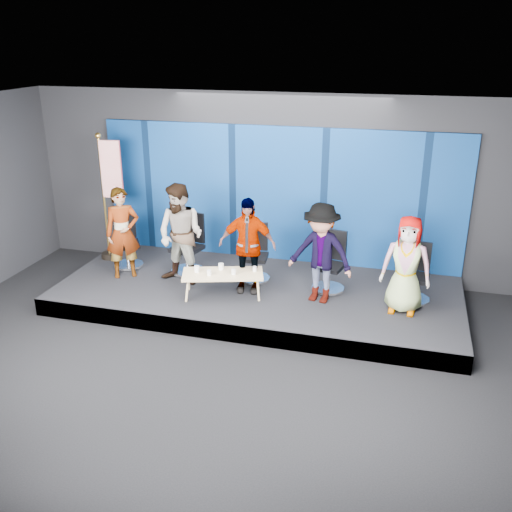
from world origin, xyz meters
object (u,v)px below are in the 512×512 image
Objects in this scene: chair_b at (189,253)px; mug_c at (221,267)px; panelist_c at (247,245)px; mug_e at (255,269)px; mug_b at (209,273)px; chair_e at (415,282)px; panelist_d at (321,253)px; flag_stand at (110,194)px; chair_d at (330,271)px; panelist_b at (181,235)px; mug_d at (234,272)px; chair_a at (127,249)px; mug_a at (197,269)px; panelist_e at (406,265)px; chair_c at (255,262)px; panelist_a at (123,233)px; coffee_table at (223,275)px.

mug_c is at bearing -27.06° from chair_b.
mug_e is (0.16, -0.11, -0.37)m from panelist_c.
chair_b is at bearing 127.50° from mug_b.
chair_e is 2.68m from mug_e.
panelist_d is at bearing -158.76° from chair_e.
mug_b is 2.87m from flag_stand.
chair_b is 1.07× the size of chair_d.
mug_c is (-1.78, -0.60, 0.13)m from chair_d.
panelist_b is 19.63× the size of mug_d.
chair_a is 1.98m from mug_a.
panelist_b is 21.45× the size of mug_e.
chair_b is at bearing 141.10° from mug_c.
panelist_e is at bearing 4.93° from mug_a.
mug_b is (0.25, -0.08, -0.01)m from mug_a.
chair_a is at bearing 162.57° from panelist_c.
panelist_d is at bearing 8.88° from mug_a.
panelist_d is at bearing -175.97° from panelist_e.
chair_e is (2.80, 0.36, -0.51)m from panelist_c.
panelist_d is at bearing 3.70° from mug_c.
panelist_c is at bearing 11.14° from panelist_b.
flag_stand is (-2.55, 0.96, 0.84)m from mug_c.
panelist_b is 2.67m from chair_d.
mug_a is (1.77, -0.88, 0.13)m from chair_a.
chair_b is at bearing -16.65° from flag_stand.
panelist_b is 1.76× the size of chair_c.
panelist_c is at bearing -95.92° from chair_c.
chair_a is at bearing 173.81° from chair_c.
chair_e is (5.14, 0.34, -0.51)m from panelist_a.
panelist_d is 1.68m from chair_e.
panelist_d reaches higher than mug_b.
panelist_d is 0.68× the size of flag_stand.
panelist_a is 15.83× the size of mug_a.
panelist_e is at bearing 0.05° from mug_e.
mug_e reaches higher than coffee_table.
mug_c is (0.11, 0.29, 0.01)m from mug_b.
panelist_a is 1.60× the size of chair_d.
chair_c is 0.62× the size of panelist_c.
panelist_c is 0.80m from mug_b.
chair_c is at bearing 62.09° from mug_b.
mug_d reaches higher than mug_e.
chair_c is 0.70× the size of coffee_table.
panelist_c is 18.25× the size of mug_b.
mug_e is (-1.11, -0.03, -0.39)m from panelist_d.
mug_c reaches higher than mug_b.
mug_a is at bearing -162.68° from mug_e.
panelist_e is 1.09× the size of coffee_table.
panelist_c is 0.42m from mug_e.
panelist_a is 15.22× the size of mug_c.
flag_stand is (-2.19, 1.17, 0.84)m from mug_a.
flag_stand reaches higher than coffee_table.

